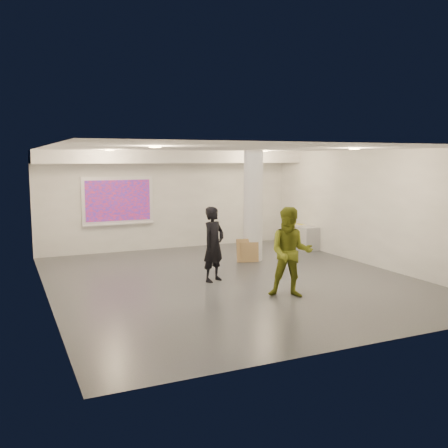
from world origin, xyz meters
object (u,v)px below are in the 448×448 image
column (253,206)px  credenza (301,237)px  woman (214,244)px  man (291,252)px  projection_screen (118,201)px

column → credenza: size_ratio=2.47×
woman → man: (0.90, -1.83, 0.06)m
credenza → man: (-3.23, -4.55, 0.56)m
credenza → woman: (-4.13, -2.73, 0.50)m
column → projection_screen: bearing=139.4°
credenza → man: bearing=-127.6°
man → column: bearing=104.6°
column → credenza: 2.69m
column → woman: 2.66m
projection_screen → credenza: bearing=-17.4°
man → credenza: bearing=85.1°
column → projection_screen: (-3.10, 2.65, 0.03)m
credenza → column: bearing=-158.2°
projection_screen → column: bearing=-40.6°
woman → column: bearing=14.4°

